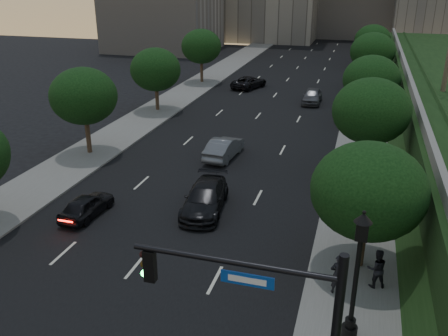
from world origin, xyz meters
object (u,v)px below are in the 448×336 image
(sedan_near_left, at_px, (87,205))
(sedan_far_left, at_px, (249,82))
(sedan_far_right, at_px, (312,96))
(pedestrian_b, at_px, (377,268))
(street_lamp, at_px, (355,284))
(sedan_near_right, at_px, (205,198))
(pedestrian_c, at_px, (364,183))
(pedestrian_a, at_px, (338,274))
(sedan_mid_left, at_px, (224,148))

(sedan_near_left, height_order, sedan_far_left, sedan_far_left)
(sedan_far_right, bearing_deg, pedestrian_b, -78.97)
(street_lamp, relative_size, sedan_near_left, 1.43)
(sedan_far_right, bearing_deg, sedan_near_right, -97.01)
(sedan_far_left, height_order, pedestrian_c, pedestrian_c)
(sedan_far_right, distance_m, pedestrian_b, 32.80)
(sedan_far_right, xyz_separation_m, pedestrian_a, (4.90, -33.10, 0.28))
(street_lamp, relative_size, pedestrian_c, 3.15)
(street_lamp, height_order, pedestrian_b, street_lamp)
(sedan_near_right, bearing_deg, pedestrian_c, 18.81)
(sedan_near_left, relative_size, pedestrian_a, 2.11)
(street_lamp, bearing_deg, pedestrian_b, 75.63)
(street_lamp, relative_size, sedan_mid_left, 1.17)
(sedan_far_left, relative_size, pedestrian_c, 2.95)
(street_lamp, distance_m, sedan_near_left, 16.35)
(sedan_far_left, distance_m, pedestrian_c, 31.25)
(pedestrian_a, bearing_deg, street_lamp, 85.49)
(sedan_near_left, height_order, sedan_far_right, sedan_far_right)
(sedan_near_left, distance_m, pedestrian_b, 16.16)
(sedan_near_right, distance_m, pedestrian_a, 10.03)
(sedan_far_left, relative_size, sedan_far_right, 1.11)
(pedestrian_b, distance_m, pedestrian_c, 9.38)
(sedan_near_left, relative_size, pedestrian_c, 2.21)
(sedan_near_right, bearing_deg, sedan_far_left, 92.13)
(sedan_near_left, height_order, pedestrian_b, pedestrian_b)
(sedan_near_left, bearing_deg, sedan_far_right, -104.46)
(street_lamp, relative_size, sedan_far_right, 1.19)
(sedan_mid_left, bearing_deg, sedan_far_right, -98.99)
(sedan_far_left, height_order, sedan_near_right, sedan_near_right)
(sedan_near_right, relative_size, sedan_far_right, 1.15)
(pedestrian_b, bearing_deg, sedan_near_right, -43.44)
(sedan_mid_left, bearing_deg, pedestrian_b, 133.47)
(sedan_far_left, bearing_deg, sedan_far_right, 167.50)
(pedestrian_b, bearing_deg, sedan_far_left, -84.20)
(sedan_far_left, bearing_deg, pedestrian_b, 131.01)
(sedan_mid_left, relative_size, pedestrian_a, 2.56)
(sedan_near_left, distance_m, sedan_far_right, 31.15)
(sedan_far_right, bearing_deg, sedan_near_left, -108.09)
(sedan_near_right, bearing_deg, sedan_mid_left, 92.13)
(sedan_near_left, bearing_deg, sedan_far_left, -88.82)
(sedan_mid_left, height_order, sedan_far_right, sedan_far_right)
(sedan_near_left, bearing_deg, sedan_near_right, -154.57)
(street_lamp, xyz_separation_m, sedan_far_left, (-13.79, 40.95, -1.90))
(sedan_mid_left, bearing_deg, sedan_far_left, -76.30)
(street_lamp, bearing_deg, pedestrian_c, 88.95)
(sedan_mid_left, distance_m, sedan_far_right, 18.97)
(sedan_near_left, relative_size, sedan_far_left, 0.75)
(street_lamp, xyz_separation_m, sedan_mid_left, (-10.07, 17.39, -1.85))
(sedan_near_left, relative_size, sedan_near_right, 0.72)
(sedan_far_right, height_order, pedestrian_a, pedestrian_a)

